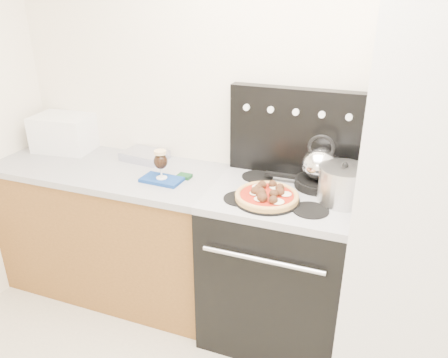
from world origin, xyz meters
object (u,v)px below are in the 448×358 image
at_px(stove_body, 277,267).
at_px(pizza, 267,195).
at_px(toaster_oven, 65,133).
at_px(skillet, 318,183).
at_px(base_cabinet, 116,232).
at_px(beer_glass, 161,164).
at_px(pizza_pan, 267,200).
at_px(fridge, 426,212).
at_px(oven_mitt, 162,180).
at_px(stock_pot, 343,186).
at_px(tea_kettle, 320,161).

relative_size(stove_body, pizza, 2.73).
bearing_deg(toaster_oven, pizza, -18.44).
xyz_separation_m(toaster_oven, pizza, (1.50, -0.31, -0.06)).
bearing_deg(stove_body, skillet, 39.98).
xyz_separation_m(base_cabinet, beer_glass, (0.42, -0.08, 0.58)).
bearing_deg(pizza_pan, base_cabinet, 172.16).
xyz_separation_m(toaster_oven, skillet, (1.71, -0.05, -0.08)).
relative_size(pizza_pan, pizza, 1.05).
bearing_deg(base_cabinet, fridge, -1.59).
bearing_deg(oven_mitt, beer_glass, 0.00).
xyz_separation_m(oven_mitt, stock_pot, (0.99, 0.06, 0.10)).
xyz_separation_m(base_cabinet, pizza, (1.05, -0.15, 0.52)).
bearing_deg(fridge, toaster_oven, 174.56).
bearing_deg(pizza, toaster_oven, 168.34).
xyz_separation_m(beer_glass, pizza_pan, (0.64, -0.06, -0.08)).
bearing_deg(toaster_oven, beer_glass, -22.72).
height_order(stove_body, beer_glass, beer_glass).
relative_size(fridge, skillet, 7.58).
relative_size(beer_glass, stock_pot, 0.70).
xyz_separation_m(oven_mitt, tea_kettle, (0.85, 0.19, 0.16)).
relative_size(pizza_pan, tea_kettle, 1.59).
relative_size(stove_body, tea_kettle, 4.16).
bearing_deg(skillet, pizza, -129.81).
height_order(oven_mitt, stock_pot, stock_pot).
bearing_deg(toaster_oven, fridge, -12.21).
bearing_deg(oven_mitt, pizza_pan, -5.66).
bearing_deg(oven_mitt, stock_pot, 3.62).
bearing_deg(oven_mitt, skillet, 12.88).
height_order(oven_mitt, beer_glass, beer_glass).
relative_size(skillet, stock_pot, 1.03).
relative_size(base_cabinet, toaster_oven, 3.86).
bearing_deg(oven_mitt, tea_kettle, 12.88).
height_order(base_cabinet, toaster_oven, toaster_oven).
height_order(fridge, beer_glass, fridge).
bearing_deg(fridge, skillet, 163.05).
bearing_deg(tea_kettle, pizza, -110.76).
xyz_separation_m(skillet, tea_kettle, (0.00, 0.00, 0.13)).
relative_size(toaster_oven, tea_kettle, 1.78).
distance_m(toaster_oven, skillet, 1.72).
bearing_deg(skillet, oven_mitt, -167.12).
distance_m(base_cabinet, pizza_pan, 1.17).
bearing_deg(beer_glass, pizza, -5.66).
height_order(pizza_pan, skillet, skillet).
distance_m(skillet, stock_pot, 0.20).
height_order(pizza_pan, tea_kettle, tea_kettle).
distance_m(fridge, stock_pot, 0.40).
height_order(stove_body, pizza, pizza).
xyz_separation_m(beer_glass, skillet, (0.85, 0.19, -0.06)).
height_order(stove_body, stock_pot, stock_pot).
relative_size(base_cabinet, tea_kettle, 6.85).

